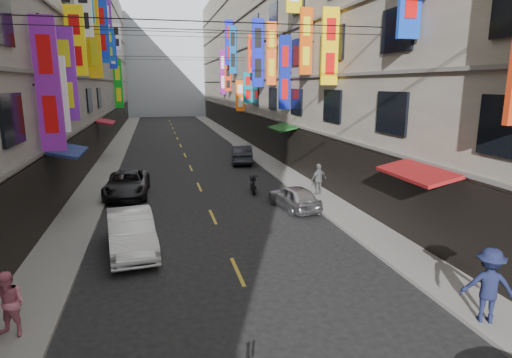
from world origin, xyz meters
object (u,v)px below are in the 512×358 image
car_left_far (127,184)px  car_right_mid (294,197)px  pedestrian_rnear (488,285)px  car_left_mid (131,232)px  car_right_far (242,154)px  scooter_far_right (253,184)px  pedestrian_rfar (319,179)px  pedestrian_lfar (9,305)px

car_left_far → car_right_mid: 9.19m
car_right_mid → pedestrian_rnear: 10.93m
car_left_mid → car_right_far: bearing=59.3°
car_left_far → car_right_mid: car_left_far is taller
car_right_mid → pedestrian_rnear: size_ratio=1.85×
scooter_far_right → pedestrian_rfar: (3.20, -1.82, 0.53)m
pedestrian_rnear → car_left_mid: bearing=-11.0°
scooter_far_right → pedestrian_lfar: pedestrian_lfar is taller
car_right_far → pedestrian_lfar: (-9.88, -21.70, 0.22)m
car_right_mid → pedestrian_rfar: size_ratio=2.09×
scooter_far_right → car_left_far: bearing=3.4°
car_left_far → pedestrian_lfar: size_ratio=3.00×
car_left_far → pedestrian_rnear: size_ratio=2.48×
car_left_mid → pedestrian_rfar: pedestrian_rfar is taller
scooter_far_right → pedestrian_rnear: bearing=109.9°
scooter_far_right → car_left_far: (-6.82, 0.75, 0.22)m
car_left_far → car_left_mid: bearing=-83.6°
car_left_mid → car_right_mid: (7.40, 3.75, -0.13)m
pedestrian_lfar → car_right_far: bearing=88.3°
car_left_mid → pedestrian_rnear: (8.86, -7.07, 0.35)m
scooter_far_right → car_right_mid: car_right_mid is taller
car_left_mid → car_right_far: car_left_mid is taller
scooter_far_right → car_left_mid: bearing=60.1°
pedestrian_rnear → pedestrian_lfar: bearing=17.7°
car_left_far → pedestrian_rfar: size_ratio=2.81×
car_left_mid → car_right_far: (7.40, 16.61, -0.04)m
car_left_mid → pedestrian_lfar: 5.67m
scooter_far_right → car_right_far: bearing=-87.7°
car_right_far → car_left_mid: bearing=74.8°
pedestrian_lfar → scooter_far_right: bearing=78.2°
pedestrian_rfar → scooter_far_right: bearing=-49.2°
car_left_far → pedestrian_rfar: (10.02, -2.57, 0.31)m
car_left_mid → pedestrian_rfar: 11.00m
car_left_far → scooter_far_right: bearing=-4.1°
car_right_far → pedestrian_lfar: pedestrian_lfar is taller
scooter_far_right → pedestrian_rnear: pedestrian_rnear is taller
car_right_far → pedestrian_rnear: pedestrian_rnear is taller
car_right_mid → car_left_mid: bearing=18.0°
car_right_mid → scooter_far_right: bearing=-81.4°
scooter_far_right → pedestrian_rfar: pedestrian_rfar is taller
pedestrian_rfar → pedestrian_lfar: bearing=22.6°
pedestrian_rnear → pedestrian_rfar: pedestrian_rnear is taller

